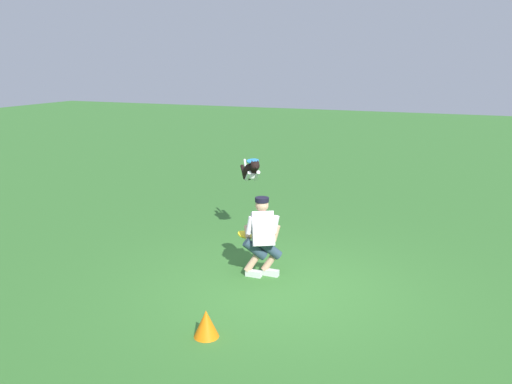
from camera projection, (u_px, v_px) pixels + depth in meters
The scene contains 6 objects.
ground_plane at pixel (284, 290), 8.18m from camera, with size 60.00×60.00×0.00m, color #37722E.
person at pixel (262, 235), 8.55m from camera, with size 0.71×0.53×1.29m.
dog at pixel (251, 172), 10.36m from camera, with size 0.70×0.92×0.59m.
frisbee_flying at pixel (253, 161), 10.10m from camera, with size 0.23×0.23×0.02m, color #2C92E2.
frisbee_held at pixel (245, 235), 8.83m from camera, with size 0.26×0.26×0.02m, color yellow.
training_cone at pixel (206, 324), 6.76m from camera, with size 0.32×0.32×0.36m, color orange.
Camera 1 is at (-2.50, 7.19, 3.39)m, focal length 37.87 mm.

